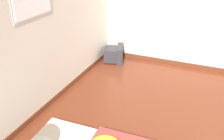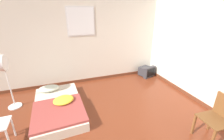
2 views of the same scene
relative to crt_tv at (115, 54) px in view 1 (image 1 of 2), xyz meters
name	(u,v)px [view 1 (image 1 of 2)]	position (x,y,z in m)	size (l,w,h in m)	color
wall_back	(33,32)	(-2.18, 0.35, 1.12)	(7.47, 0.08, 2.60)	silver
crt_tv	(115,54)	(0.00, 0.00, 0.00)	(0.56, 0.55, 0.37)	#333338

